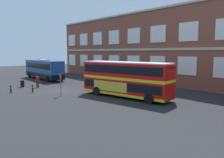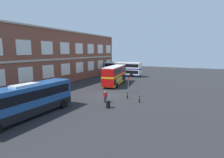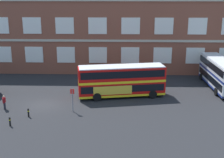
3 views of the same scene
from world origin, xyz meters
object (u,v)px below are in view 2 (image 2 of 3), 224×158
at_px(double_decker_middle, 122,69).
at_px(station_litter_bin, 108,104).
at_px(touring_coach, 26,101).
at_px(safety_bollard_west, 139,99).
at_px(waiting_passenger, 105,96).
at_px(bus_stand_flag, 128,83).
at_px(double_decker_near, 115,75).
at_px(safety_bollard_east, 127,96).

height_order(double_decker_middle, station_litter_bin, double_decker_middle).
distance_m(touring_coach, safety_bollard_west, 14.76).
relative_size(waiting_passenger, bus_stand_flag, 0.63).
height_order(double_decker_near, bus_stand_flag, double_decker_near).
relative_size(double_decker_middle, waiting_passenger, 6.50).
bearing_deg(bus_stand_flag, double_decker_near, 44.15).
xyz_separation_m(double_decker_near, touring_coach, (-22.57, 0.04, -0.24)).
distance_m(double_decker_near, safety_bollard_east, 12.34).
bearing_deg(double_decker_near, safety_bollard_west, -140.36).
bearing_deg(double_decker_near, station_litter_bin, -157.38).
relative_size(double_decker_middle, station_litter_bin, 10.72).
distance_m(bus_stand_flag, safety_bollard_west, 7.10).
xyz_separation_m(station_litter_bin, safety_bollard_west, (4.21, -2.87, -0.03)).
bearing_deg(safety_bollard_east, station_litter_bin, 174.42).
bearing_deg(double_decker_middle, station_litter_bin, -160.14).
bearing_deg(bus_stand_flag, waiting_passenger, 177.20).
bearing_deg(waiting_passenger, double_decker_middle, 18.37).
height_order(waiting_passenger, bus_stand_flag, bus_stand_flag).
bearing_deg(double_decker_middle, double_decker_near, -163.39).
bearing_deg(safety_bollard_west, bus_stand_flag, 34.72).
xyz_separation_m(waiting_passenger, station_litter_bin, (-1.99, -1.51, -0.41)).
xyz_separation_m(double_decker_middle, touring_coach, (-36.22, -4.03, -0.24)).
height_order(double_decker_near, touring_coach, double_decker_near).
bearing_deg(double_decker_near, waiting_passenger, -159.88).
distance_m(safety_bollard_west, safety_bollard_east, 2.62).
height_order(waiting_passenger, safety_bollard_west, waiting_passenger).
height_order(double_decker_near, safety_bollard_west, double_decker_near).
bearing_deg(safety_bollard_east, bus_stand_flag, 19.72).
bearing_deg(touring_coach, waiting_passenger, -28.56).
bearing_deg(station_litter_bin, safety_bollard_east, -5.58).
distance_m(station_litter_bin, safety_bollard_east, 5.40).
relative_size(double_decker_middle, touring_coach, 0.92).
bearing_deg(touring_coach, station_litter_bin, -42.23).
height_order(touring_coach, waiting_passenger, touring_coach).
bearing_deg(touring_coach, safety_bollard_west, -39.50).
height_order(double_decker_middle, waiting_passenger, double_decker_middle).
distance_m(double_decker_near, station_litter_bin, 16.80).
distance_m(double_decker_near, bus_stand_flag, 7.65).
xyz_separation_m(touring_coach, waiting_passenger, (9.12, -4.97, -0.98)).
xyz_separation_m(touring_coach, safety_bollard_west, (11.34, -9.34, -1.42)).
bearing_deg(bus_stand_flag, touring_coach, 162.60).
xyz_separation_m(touring_coach, station_litter_bin, (7.13, -6.47, -1.39)).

